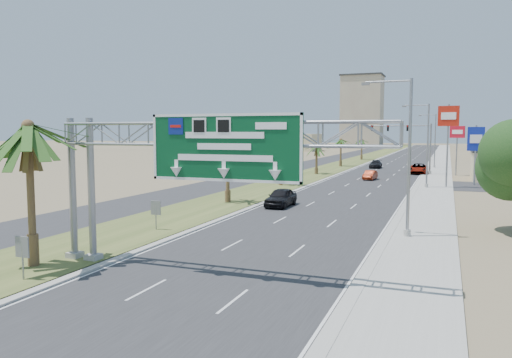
{
  "coord_description": "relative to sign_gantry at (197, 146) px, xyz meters",
  "views": [
    {
      "loc": [
        9.73,
        -10.58,
        6.69
      ],
      "look_at": [
        0.27,
        14.01,
        4.2
      ],
      "focal_mm": 35.0,
      "sensor_mm": 36.0,
      "label": 1
    }
  ],
  "objects": [
    {
      "name": "road",
      "position": [
        1.06,
        100.07,
        -6.05
      ],
      "size": [
        12.0,
        300.0,
        0.02
      ],
      "primitive_type": "cube",
      "color": "#28282B",
      "rests_on": "ground"
    },
    {
      "name": "sidewalk_right",
      "position": [
        9.56,
        100.07,
        -6.01
      ],
      "size": [
        4.0,
        300.0,
        0.1
      ],
      "primitive_type": "cube",
      "color": "#9E9B93",
      "rests_on": "ground"
    },
    {
      "name": "median_grass",
      "position": [
        -8.94,
        100.07,
        -6.0
      ],
      "size": [
        7.0,
        300.0,
        0.12
      ],
      "primitive_type": "cube",
      "color": "#445224",
      "rests_on": "ground"
    },
    {
      "name": "opposing_road",
      "position": [
        -15.94,
        100.07,
        -6.05
      ],
      "size": [
        8.0,
        300.0,
        0.02
      ],
      "primitive_type": "cube",
      "color": "#28282B",
      "rests_on": "ground"
    },
    {
      "name": "sign_gantry",
      "position": [
        0.0,
        0.0,
        0.0
      ],
      "size": [
        16.75,
        1.24,
        7.5
      ],
      "color": "gray",
      "rests_on": "ground"
    },
    {
      "name": "palm_near",
      "position": [
        -8.14,
        -1.93,
        0.87
      ],
      "size": [
        5.7,
        5.7,
        8.35
      ],
      "color": "brown",
      "rests_on": "ground"
    },
    {
      "name": "palm_row_b",
      "position": [
        -8.44,
        22.07,
        -1.16
      ],
      "size": [
        3.99,
        3.99,
        5.95
      ],
      "color": "brown",
      "rests_on": "ground"
    },
    {
      "name": "palm_row_c",
      "position": [
        -8.44,
        38.07,
        -0.39
      ],
      "size": [
        3.99,
        3.99,
        6.75
      ],
      "color": "brown",
      "rests_on": "ground"
    },
    {
      "name": "palm_row_d",
      "position": [
        -8.44,
        56.07,
        -1.64
      ],
      "size": [
        3.99,
        3.99,
        5.45
      ],
      "color": "brown",
      "rests_on": "ground"
    },
    {
      "name": "palm_row_e",
      "position": [
        -8.44,
        75.07,
        -0.97
      ],
      "size": [
        3.99,
        3.99,
        6.15
      ],
      "color": "brown",
      "rests_on": "ground"
    },
    {
      "name": "palm_row_f",
      "position": [
        -8.44,
        100.07,
        -1.35
      ],
      "size": [
        3.99,
        3.99,
        5.75
      ],
      "color": "brown",
      "rests_on": "ground"
    },
    {
      "name": "streetlight_near",
      "position": [
        8.36,
        12.07,
        -1.36
      ],
      "size": [
        3.27,
        0.44,
        10.0
      ],
      "color": "gray",
      "rests_on": "ground"
    },
    {
      "name": "streetlight_mid",
      "position": [
        8.36,
        42.07,
        -1.36
      ],
      "size": [
        3.27,
        0.44,
        10.0
      ],
      "color": "gray",
      "rests_on": "ground"
    },
    {
      "name": "streetlight_far",
      "position": [
        8.36,
        78.07,
        -1.36
      ],
      "size": [
        3.27,
        0.44,
        10.0
      ],
      "color": "gray",
      "rests_on": "ground"
    },
    {
      "name": "signal_mast",
      "position": [
        6.23,
        62.05,
        -1.21
      ],
      "size": [
        10.28,
        0.71,
        8.0
      ],
      "color": "gray",
      "rests_on": "ground"
    },
    {
      "name": "median_signback_a",
      "position": [
        -6.74,
        -3.93,
        -4.61
      ],
      "size": [
        0.75,
        0.08,
        2.08
      ],
      "color": "gray",
      "rests_on": "ground"
    },
    {
      "name": "median_signback_b",
      "position": [
        -7.44,
        8.07,
        -4.61
      ],
      "size": [
        0.75,
        0.08,
        2.08
      ],
      "color": "gray",
      "rests_on": "ground"
    },
    {
      "name": "tower_distant",
      "position": [
        -30.94,
        240.07,
        11.44
      ],
      "size": [
        20.0,
        16.0,
        35.0
      ],
      "primitive_type": "cube",
      "color": "tan",
      "rests_on": "ground"
    },
    {
      "name": "building_distant_left",
      "position": [
        -43.94,
        150.07,
        -3.06
      ],
      "size": [
        24.0,
        14.0,
        6.0
      ],
      "primitive_type": "cube",
      "color": "tan",
      "rests_on": "ground"
    },
    {
      "name": "car_left_lane",
      "position": [
        -3.06,
        21.73,
        -5.24
      ],
      "size": [
        1.95,
        4.82,
        1.64
      ],
      "primitive_type": "imported",
      "rotation": [
        0.0,
        0.0,
        -0.0
      ],
      "color": "black",
      "rests_on": "ground"
    },
    {
      "name": "car_mid_lane",
      "position": [
        0.77,
        50.2,
        -5.41
      ],
      "size": [
        1.64,
        4.03,
        1.3
      ],
      "primitive_type": "imported",
      "rotation": [
        0.0,
        0.0,
        -0.07
      ],
      "color": "maroon",
      "rests_on": "ground"
    },
    {
      "name": "car_right_lane",
      "position": [
        6.56,
        62.87,
        -5.24
      ],
      "size": [
        2.73,
        5.87,
        1.63
      ],
      "primitive_type": "imported",
      "rotation": [
        0.0,
        0.0,
        0.0
      ],
      "color": "gray",
      "rests_on": "ground"
    },
    {
      "name": "car_far",
      "position": [
        -1.55,
        73.34,
        -5.34
      ],
      "size": [
        2.11,
        4.99,
        1.44
      ],
      "primitive_type": "imported",
      "rotation": [
        0.0,
        0.0,
        0.02
      ],
      "color": "black",
      "rests_on": "ground"
    },
    {
      "name": "pole_sign_red_near",
      "position": [
        10.76,
        43.42,
        1.87
      ],
      "size": [
        2.42,
        0.55,
        9.99
      ],
      "color": "gray",
      "rests_on": "ground"
    },
    {
      "name": "pole_sign_blue",
      "position": [
        14.06,
        47.88,
        -0.52
      ],
      "size": [
        2.0,
        0.36,
        7.53
      ],
      "color": "gray",
      "rests_on": "ground"
    },
    {
      "name": "pole_sign_red_far",
      "position": [
        12.1,
        61.79,
        0.07
      ],
      "size": [
        2.19,
        0.93,
        7.79
      ],
      "color": "gray",
      "rests_on": "ground"
    }
  ]
}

